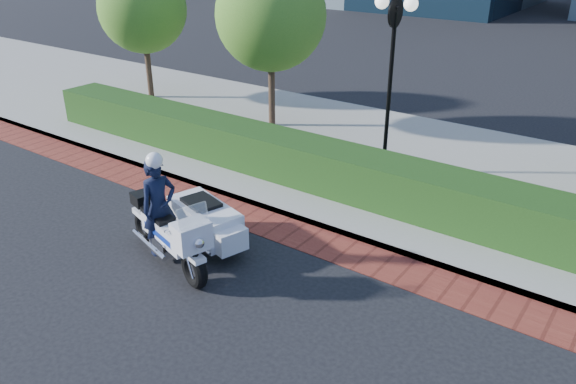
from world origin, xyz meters
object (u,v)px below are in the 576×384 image
Objects in this scene: tree_a at (142,8)px; police_motorcycle at (182,220)px; tree_b at (271,15)px; lamppost at (392,59)px.

police_motorcycle is at bearing -38.61° from tree_a.
police_motorcycle is (8.62, -6.88, -2.49)m from tree_a.
tree_a is 11.31m from police_motorcycle.
tree_b is 1.87× the size of police_motorcycle.
lamppost is 6.17m from police_motorcycle.
tree_a is 5.50m from tree_b.
lamppost is 10.09m from tree_a.
tree_a is (-10.00, 1.30, 0.26)m from lamppost.
tree_a reaches higher than lamppost.
tree_b is at bearing 0.00° from tree_a.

